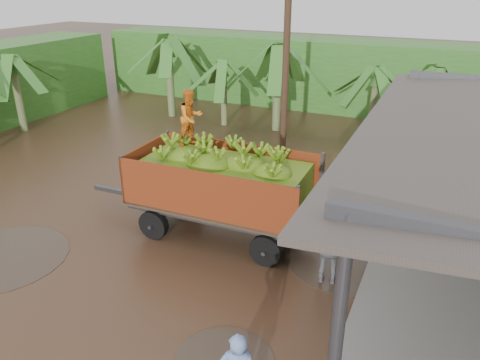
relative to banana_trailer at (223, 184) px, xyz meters
name	(u,v)px	position (x,y,z in m)	size (l,w,h in m)	color
ground	(167,248)	(-0.97, -1.41, -1.49)	(100.00, 100.00, 0.00)	black
hedge_north	(292,71)	(-2.97, 14.59, 0.31)	(22.00, 3.00, 3.60)	#2D661E
banana_trailer	(223,184)	(0.00, 0.00, 0.00)	(6.90, 2.50, 3.85)	#A33A17
man_grey	(330,248)	(3.28, -1.08, -0.58)	(1.07, 0.45, 1.83)	gray
utility_pole	(286,48)	(-0.21, 5.45, 2.87)	(1.20, 0.24, 8.61)	#47301E
banana_plants	(144,106)	(-5.88, 4.78, 0.36)	(24.68, 19.32, 4.08)	#2D661E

